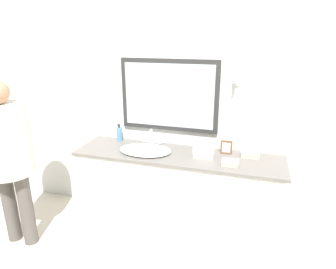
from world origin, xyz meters
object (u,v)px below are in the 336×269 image
at_px(picture_frame, 226,147).
at_px(person, 7,149).
at_px(soap_bottle, 119,134).
at_px(appliance_box, 204,152).
at_px(sink_basin, 145,150).

distance_m(picture_frame, person, 2.10).
height_order(soap_bottle, person, person).
distance_m(soap_bottle, appliance_box, 1.01).
bearing_deg(soap_bottle, appliance_box, -9.92).
xyz_separation_m(sink_basin, soap_bottle, (-0.39, 0.22, 0.06)).
bearing_deg(appliance_box, sink_basin, -175.77).
distance_m(appliance_box, picture_frame, 0.24).
bearing_deg(person, soap_bottle, 47.09).
distance_m(soap_bottle, person, 1.12).
distance_m(sink_basin, person, 1.31).
height_order(sink_basin, person, person).
height_order(soap_bottle, appliance_box, soap_bottle).
bearing_deg(picture_frame, appliance_box, -148.59).
xyz_separation_m(soap_bottle, picture_frame, (1.19, -0.05, -0.01)).
relative_size(sink_basin, picture_frame, 3.80).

